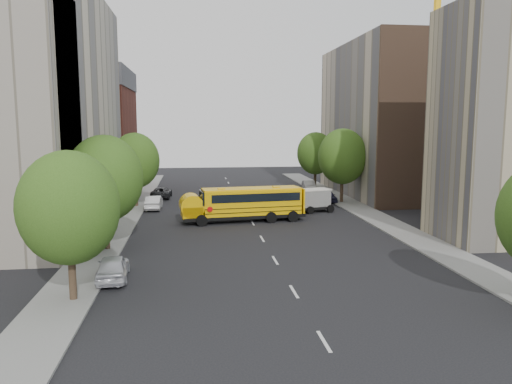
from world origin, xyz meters
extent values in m
plane|color=black|center=(0.00, 0.00, 0.00)|extent=(120.00, 120.00, 0.00)
cube|color=slate|center=(-11.50, 5.00, 0.06)|extent=(3.00, 80.00, 0.12)
cube|color=slate|center=(11.50, 5.00, 0.06)|extent=(3.00, 80.00, 0.12)
cube|color=silver|center=(0.00, 10.00, 0.01)|extent=(0.15, 64.00, 0.01)
cube|color=beige|center=(-18.00, 6.00, 10.00)|extent=(10.00, 26.00, 20.00)
cube|color=maroon|center=(-18.00, 28.00, 6.50)|extent=(10.00, 15.00, 13.00)
cube|color=tan|center=(18.00, -4.50, 8.50)|extent=(10.00, 7.00, 17.00)
cube|color=#C2B296|center=(18.00, 20.00, 9.00)|extent=(10.00, 22.00, 18.00)
cube|color=brown|center=(18.00, 9.00, 9.00)|extent=(10.10, 0.30, 18.00)
cylinder|color=yellow|center=(28.00, 28.00, 17.50)|extent=(1.00, 1.00, 35.00)
cylinder|color=#38281C|center=(-11.00, -14.00, 1.35)|extent=(0.36, 0.36, 2.70)
ellipsoid|color=#2A4913|center=(-11.00, -14.00, 4.65)|extent=(4.80, 4.80, 5.52)
cylinder|color=#38281C|center=(-11.00, -4.00, 1.44)|extent=(0.36, 0.36, 2.88)
ellipsoid|color=#2A4913|center=(-11.00, -4.00, 4.96)|extent=(5.12, 5.12, 5.89)
cylinder|color=#38281C|center=(-11.00, 14.00, 1.40)|extent=(0.36, 0.36, 2.81)
ellipsoid|color=#2A4913|center=(-11.00, 14.00, 4.84)|extent=(4.99, 4.99, 5.74)
cylinder|color=#38281C|center=(11.00, 14.00, 1.48)|extent=(0.36, 0.36, 2.95)
ellipsoid|color=#2A4913|center=(11.00, 14.00, 5.08)|extent=(5.25, 5.25, 6.04)
cylinder|color=#38281C|center=(11.00, 26.00, 1.37)|extent=(0.36, 0.36, 2.74)
ellipsoid|color=#2A4913|center=(11.00, 26.00, 4.71)|extent=(4.86, 4.86, 5.59)
cube|color=black|center=(-0.70, 4.93, 0.53)|extent=(10.97, 3.68, 0.29)
cube|color=#F4B504|center=(-0.03, 5.01, 1.78)|extent=(8.86, 3.39, 2.21)
cube|color=#F4B504|center=(-5.09, 4.42, 1.10)|extent=(1.97, 2.39, 0.96)
cube|color=black|center=(-4.09, 4.54, 2.26)|extent=(0.73, 2.25, 1.15)
cube|color=#F4B504|center=(-0.03, 5.01, 2.90)|extent=(8.84, 3.19, 0.13)
cube|color=black|center=(0.16, 5.03, 2.26)|extent=(8.11, 3.35, 0.72)
cube|color=black|center=(-0.03, 5.01, 1.01)|extent=(8.87, 3.44, 0.06)
cube|color=black|center=(-0.03, 5.01, 1.39)|extent=(8.87, 3.44, 0.06)
cube|color=#F4B504|center=(4.31, 5.51, 1.78)|extent=(0.42, 2.40, 2.21)
cube|color=#F4B504|center=(-2.61, 4.71, 3.00)|extent=(0.64, 0.64, 0.10)
cube|color=#F4B504|center=(2.16, 5.26, 3.00)|extent=(0.64, 0.64, 0.10)
cylinder|color=#F4B504|center=(-5.09, 4.42, 1.58)|extent=(2.26, 2.43, 2.02)
cylinder|color=red|center=(-3.60, 3.29, 1.44)|extent=(0.48, 0.09, 0.48)
cylinder|color=black|center=(-4.28, 3.30, 0.48)|extent=(0.99, 0.40, 0.96)
cylinder|color=black|center=(-4.56, 5.69, 0.48)|extent=(0.99, 0.40, 0.96)
cylinder|color=black|center=(1.54, 3.98, 0.48)|extent=(0.99, 0.40, 0.96)
cylinder|color=black|center=(1.26, 6.37, 0.48)|extent=(0.99, 0.40, 0.96)
cylinder|color=black|center=(3.45, 4.21, 0.48)|extent=(0.99, 0.40, 0.96)
cylinder|color=black|center=(3.17, 6.59, 0.48)|extent=(0.99, 0.40, 0.96)
cube|color=black|center=(5.60, 8.65, 0.44)|extent=(5.57, 2.99, 0.26)
cube|color=white|center=(6.03, 8.76, 1.37)|extent=(4.35, 2.61, 1.59)
cube|color=white|center=(3.72, 8.18, 1.10)|extent=(1.60, 1.93, 1.06)
cube|color=silver|center=(6.03, 8.76, 2.21)|extent=(4.54, 2.73, 0.11)
cylinder|color=black|center=(3.93, 7.33, 0.37)|extent=(0.77, 0.39, 0.74)
cylinder|color=black|center=(3.51, 9.04, 0.37)|extent=(0.77, 0.39, 0.74)
cylinder|color=black|center=(5.99, 7.84, 0.37)|extent=(0.77, 0.39, 0.74)
cylinder|color=black|center=(5.56, 9.55, 0.37)|extent=(0.77, 0.39, 0.74)
cylinder|color=black|center=(7.87, 8.31, 0.37)|extent=(0.77, 0.39, 0.74)
cylinder|color=black|center=(7.45, 10.02, 0.37)|extent=(0.77, 0.39, 0.74)
imported|color=silver|center=(-9.60, -10.78, 0.71)|extent=(1.96, 4.28, 1.42)
imported|color=silver|center=(-9.08, 12.30, 0.70)|extent=(1.56, 4.27, 1.40)
imported|color=black|center=(-8.80, 20.10, 0.65)|extent=(2.38, 4.78, 1.30)
imported|color=#313156|center=(9.60, 14.84, 0.66)|extent=(1.64, 3.88, 1.31)
imported|color=gray|center=(9.60, 23.44, 0.68)|extent=(1.80, 4.24, 1.36)
camera|label=1|loc=(-5.06, -38.41, 8.65)|focal=35.00mm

